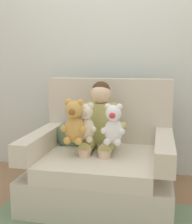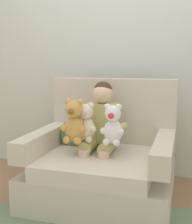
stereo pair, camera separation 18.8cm
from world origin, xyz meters
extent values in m
plane|color=#936D4C|center=(0.00, 0.00, 0.00)|extent=(8.00, 8.00, 0.00)
cube|color=silver|center=(0.00, 0.78, 1.30)|extent=(6.00, 0.10, 2.60)
cube|color=beige|center=(0.00, 0.00, 0.14)|extent=(1.15, 0.96, 0.29)
cube|color=beige|center=(0.00, -0.07, 0.35)|extent=(0.87, 0.82, 0.12)
cube|color=beige|center=(0.00, 0.41, 0.70)|extent=(1.15, 0.14, 0.59)
cube|color=beige|center=(-0.50, -0.07, 0.49)|extent=(0.14, 0.82, 0.17)
cube|color=beige|center=(0.50, -0.07, 0.49)|extent=(0.14, 0.82, 0.17)
cube|color=tan|center=(-0.03, 0.15, 0.63)|extent=(0.26, 0.16, 0.34)
sphere|color=beige|center=(-0.03, 0.15, 0.88)|extent=(0.17, 0.17, 0.17)
sphere|color=#472D19|center=(-0.03, 0.16, 0.91)|extent=(0.16, 0.16, 0.16)
cylinder|color=tan|center=(-0.11, 0.02, 0.46)|extent=(0.11, 0.26, 0.11)
cylinder|color=beige|center=(-0.11, -0.11, 0.31)|extent=(0.09, 0.09, 0.30)
cylinder|color=tan|center=(0.05, 0.02, 0.46)|extent=(0.11, 0.26, 0.11)
cylinder|color=beige|center=(0.05, -0.11, 0.31)|extent=(0.09, 0.09, 0.30)
cylinder|color=tan|center=(-0.19, 0.03, 0.61)|extent=(0.13, 0.27, 0.07)
cylinder|color=tan|center=(0.13, 0.03, 0.61)|extent=(0.13, 0.27, 0.07)
ellipsoid|color=gold|center=(-0.19, -0.11, 0.62)|extent=(0.16, 0.14, 0.21)
sphere|color=gold|center=(-0.19, -0.12, 0.78)|extent=(0.14, 0.14, 0.14)
sphere|color=brown|center=(-0.19, -0.18, 0.77)|extent=(0.05, 0.05, 0.05)
sphere|color=gold|center=(-0.24, -0.11, 0.84)|extent=(0.05, 0.05, 0.05)
sphere|color=gold|center=(-0.27, -0.15, 0.63)|extent=(0.05, 0.05, 0.05)
sphere|color=gold|center=(-0.24, -0.17, 0.54)|extent=(0.06, 0.06, 0.06)
sphere|color=gold|center=(-0.14, -0.11, 0.84)|extent=(0.05, 0.05, 0.05)
sphere|color=gold|center=(-0.11, -0.15, 0.63)|extent=(0.05, 0.05, 0.05)
sphere|color=gold|center=(-0.15, -0.17, 0.54)|extent=(0.06, 0.06, 0.06)
ellipsoid|color=white|center=(0.11, -0.07, 0.61)|extent=(0.15, 0.12, 0.19)
sphere|color=white|center=(0.11, -0.09, 0.76)|extent=(0.12, 0.12, 0.12)
sphere|color=#DB333D|center=(0.11, -0.14, 0.75)|extent=(0.05, 0.05, 0.05)
sphere|color=white|center=(0.07, -0.08, 0.81)|extent=(0.05, 0.05, 0.05)
sphere|color=white|center=(0.04, -0.11, 0.62)|extent=(0.05, 0.05, 0.05)
sphere|color=white|center=(0.07, -0.13, 0.54)|extent=(0.05, 0.05, 0.05)
sphere|color=white|center=(0.16, -0.08, 0.81)|extent=(0.05, 0.05, 0.05)
sphere|color=white|center=(0.18, -0.11, 0.62)|extent=(0.05, 0.05, 0.05)
sphere|color=white|center=(0.15, -0.13, 0.54)|extent=(0.05, 0.05, 0.05)
ellipsoid|color=silver|center=(-0.12, -0.04, 0.61)|extent=(0.15, 0.12, 0.19)
sphere|color=silver|center=(-0.12, -0.05, 0.76)|extent=(0.12, 0.12, 0.12)
sphere|color=tan|center=(-0.12, -0.11, 0.75)|extent=(0.05, 0.05, 0.05)
sphere|color=silver|center=(-0.16, -0.05, 0.81)|extent=(0.05, 0.05, 0.05)
sphere|color=silver|center=(-0.19, -0.08, 0.62)|extent=(0.05, 0.05, 0.05)
sphere|color=silver|center=(-0.16, -0.09, 0.54)|extent=(0.05, 0.05, 0.05)
sphere|color=silver|center=(-0.07, -0.05, 0.81)|extent=(0.05, 0.05, 0.05)
sphere|color=silver|center=(-0.05, -0.08, 0.62)|extent=(0.05, 0.05, 0.05)
sphere|color=silver|center=(-0.08, -0.09, 0.54)|extent=(0.05, 0.05, 0.05)
ellipsoid|color=slate|center=(-0.31, 0.18, 0.51)|extent=(0.27, 0.14, 0.26)
camera|label=1|loc=(0.45, -2.34, 1.14)|focal=48.23mm
camera|label=2|loc=(0.63, -2.29, 1.14)|focal=48.23mm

